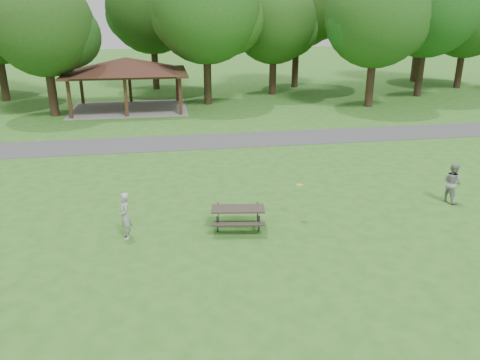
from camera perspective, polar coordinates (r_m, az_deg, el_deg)
name	(u,v)px	position (r m, az deg, el deg)	size (l,w,h in m)	color
ground	(229,273)	(13.57, -1.38, -11.22)	(160.00, 160.00, 0.00)	#2F6D1F
asphalt_path	(193,142)	(26.48, -5.76, 4.64)	(120.00, 3.20, 0.02)	#454548
pavilion	(126,67)	(35.77, -13.72, 13.23)	(8.60, 7.01, 3.76)	#352213
tree_row_d	(45,29)	(34.80, -22.69, 16.60)	(6.93, 6.60, 9.27)	black
tree_row_e	(207,12)	(36.68, -4.01, 19.72)	(8.40, 8.00, 11.02)	black
tree_row_f	(275,24)	(41.17, 4.27, 18.45)	(7.35, 7.00, 9.55)	#321F16
tree_row_g	(377,19)	(37.00, 16.39, 18.30)	(7.77, 7.40, 10.25)	#301F15
tree_row_h	(429,9)	(42.89, 22.06, 18.78)	(8.61, 8.20, 11.37)	black
tree_row_i	(468,22)	(49.07, 25.99, 16.95)	(7.14, 6.80, 9.52)	black
tree_deep_b	(153,10)	(44.50, -10.57, 19.67)	(8.40, 8.00, 11.13)	black
tree_deep_c	(299,4)	(45.32, 7.18, 20.55)	(8.82, 8.40, 11.90)	black
tree_deep_d	(423,9)	(51.82, 21.37, 18.88)	(8.40, 8.00, 11.27)	#321F16
picnic_table_middle	(238,213)	(15.84, -0.25, -4.04)	(1.98, 1.68, 0.78)	#302A23
frisbee_in_flight	(300,185)	(16.41, 7.27, -0.59)	(0.29, 0.29, 0.02)	yellow
frisbee_thrower	(125,216)	(15.55, -13.85, -4.29)	(0.57, 0.38, 1.57)	#B0B0B3
frisbee_catcher	(452,183)	(19.69, 24.44, -0.30)	(0.76, 0.60, 1.57)	#999A9C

